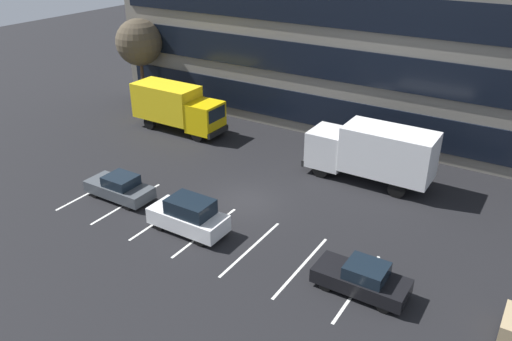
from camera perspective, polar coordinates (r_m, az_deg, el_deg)
ground_plane at (r=29.57m, az=-1.16°, el=-3.40°), size 120.00×120.00×0.00m
lot_markings at (r=26.92m, az=-5.64°, el=-6.80°), size 16.94×5.40×0.01m
box_truck_yellow_all at (r=39.33m, az=-8.84°, el=7.11°), size 7.38×2.44×3.42m
box_truck_white at (r=31.63m, az=12.80°, el=2.10°), size 7.76×2.57×3.60m
sedan_charcoal at (r=30.55m, az=-14.91°, el=-1.84°), size 4.11×1.72×1.47m
suv_white at (r=26.61m, az=-7.49°, el=-5.01°), size 4.19×1.77×1.89m
sedan_black at (r=23.00m, az=11.72°, el=-11.69°), size 4.10×1.71×1.47m
bare_tree at (r=45.13m, az=-12.88°, el=13.72°), size 3.87×3.87×7.26m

